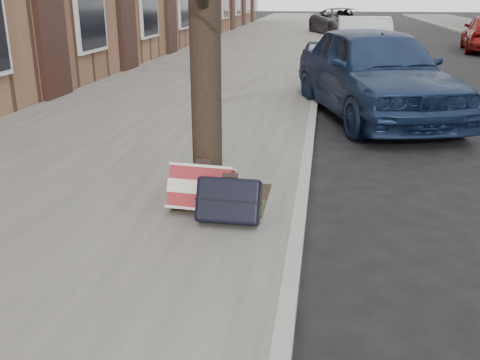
% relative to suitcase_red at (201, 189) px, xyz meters
% --- Properties ---
extents(ground, '(120.00, 120.00, 0.00)m').
position_rel_suitcase_red_xyz_m(ground, '(2.14, -0.83, -0.34)').
color(ground, black).
rests_on(ground, ground).
extents(near_sidewalk, '(5.00, 70.00, 0.12)m').
position_rel_suitcase_red_xyz_m(near_sidewalk, '(-1.56, 14.17, -0.28)').
color(near_sidewalk, gray).
rests_on(near_sidewalk, ground).
extents(dirt_patch, '(0.85, 0.85, 0.02)m').
position_rel_suitcase_red_xyz_m(dirt_patch, '(0.14, 0.37, -0.21)').
color(dirt_patch, black).
rests_on(dirt_patch, near_sidewalk).
extents(suitcase_red, '(0.60, 0.37, 0.44)m').
position_rel_suitcase_red_xyz_m(suitcase_red, '(0.00, 0.00, 0.00)').
color(suitcase_red, maroon).
rests_on(suitcase_red, near_sidewalk).
extents(suitcase_navy, '(0.56, 0.34, 0.43)m').
position_rel_suitcase_red_xyz_m(suitcase_navy, '(0.30, -0.23, -0.01)').
color(suitcase_navy, black).
rests_on(suitcase_navy, near_sidewalk).
extents(car_near_front, '(2.99, 4.82, 1.53)m').
position_rel_suitcase_red_xyz_m(car_near_front, '(1.87, 4.86, 0.42)').
color(car_near_front, '#172747').
rests_on(car_near_front, ground).
extents(car_near_mid, '(1.46, 4.16, 1.37)m').
position_rel_suitcase_red_xyz_m(car_near_mid, '(2.10, 11.45, 0.34)').
color(car_near_mid, '#B7BAC0').
rests_on(car_near_mid, ground).
extents(car_near_back, '(3.57, 5.20, 1.32)m').
position_rel_suitcase_red_xyz_m(car_near_back, '(1.78, 22.69, 0.32)').
color(car_near_back, '#38383D').
rests_on(car_near_back, ground).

